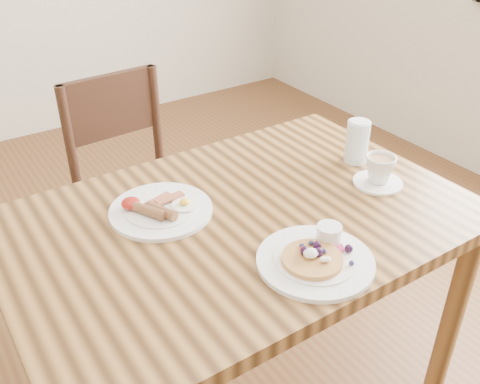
{
  "coord_description": "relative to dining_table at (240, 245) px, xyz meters",
  "views": [
    {
      "loc": [
        -0.64,
        -0.96,
        1.53
      ],
      "look_at": [
        0.0,
        0.0,
        0.82
      ],
      "focal_mm": 40.0,
      "sensor_mm": 36.0,
      "label": 1
    }
  ],
  "objects": [
    {
      "name": "pancake_plate",
      "position": [
        0.04,
        -0.26,
        0.11
      ],
      "size": [
        0.27,
        0.27,
        0.06
      ],
      "color": "white",
      "rests_on": "dining_table"
    },
    {
      "name": "breakfast_plate",
      "position": [
        -0.17,
        0.12,
        0.11
      ],
      "size": [
        0.27,
        0.27,
        0.04
      ],
      "color": "white",
      "rests_on": "dining_table"
    },
    {
      "name": "teacup_saucer",
      "position": [
        0.42,
        -0.09,
        0.14
      ],
      "size": [
        0.14,
        0.14,
        0.09
      ],
      "color": "white",
      "rests_on": "dining_table"
    },
    {
      "name": "water_glass",
      "position": [
        0.46,
        0.05,
        0.16
      ],
      "size": [
        0.07,
        0.07,
        0.13
      ],
      "primitive_type": "cylinder",
      "color": "silver",
      "rests_on": "dining_table"
    },
    {
      "name": "dining_table",
      "position": [
        0.0,
        0.0,
        0.0
      ],
      "size": [
        1.2,
        0.8,
        0.75
      ],
      "color": "olive",
      "rests_on": "ground"
    },
    {
      "name": "chair_far",
      "position": [
        0.0,
        0.73,
        -0.16
      ],
      "size": [
        0.45,
        0.45,
        0.88
      ],
      "rotation": [
        0.0,
        0.0,
        3.2
      ],
      "color": "#321A12",
      "rests_on": "ground"
    }
  ]
}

